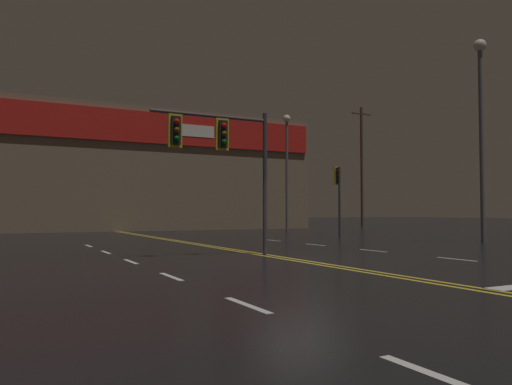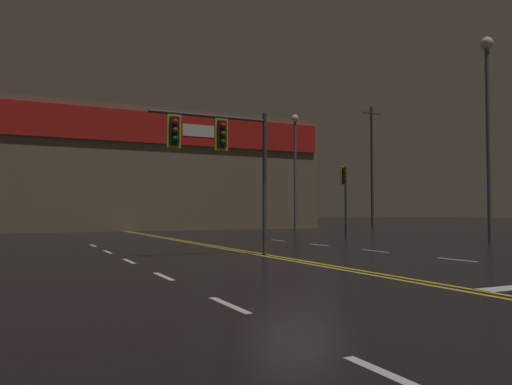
{
  "view_description": "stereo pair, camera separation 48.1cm",
  "coord_description": "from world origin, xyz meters",
  "px_view_note": "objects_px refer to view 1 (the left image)",
  "views": [
    {
      "loc": [
        -7.48,
        -11.95,
        1.35
      ],
      "look_at": [
        0.0,
        2.55,
        2.0
      ],
      "focal_mm": 35.0,
      "sensor_mm": 36.0,
      "label": 1
    },
    {
      "loc": [
        -7.05,
        -12.16,
        1.35
      ],
      "look_at": [
        0.0,
        2.55,
        2.0
      ],
      "focal_mm": 35.0,
      "sensor_mm": 36.0,
      "label": 2
    }
  ],
  "objects_px": {
    "traffic_signal_median": "(219,145)",
    "streetlight_near_right": "(287,156)",
    "streetlight_median_approach": "(481,112)",
    "traffic_signal_corner_northeast": "(338,185)"
  },
  "relations": [
    {
      "from": "traffic_signal_median",
      "to": "traffic_signal_corner_northeast",
      "type": "bearing_deg",
      "value": 37.32
    },
    {
      "from": "traffic_signal_median",
      "to": "streetlight_median_approach",
      "type": "relative_size",
      "value": 0.49
    },
    {
      "from": "traffic_signal_median",
      "to": "streetlight_median_approach",
      "type": "distance_m",
      "value": 13.57
    },
    {
      "from": "traffic_signal_corner_northeast",
      "to": "streetlight_median_approach",
      "type": "distance_m",
      "value": 8.01
    },
    {
      "from": "streetlight_median_approach",
      "to": "streetlight_near_right",
      "type": "bearing_deg",
      "value": 91.12
    },
    {
      "from": "traffic_signal_median",
      "to": "streetlight_near_right",
      "type": "relative_size",
      "value": 0.53
    },
    {
      "from": "traffic_signal_median",
      "to": "traffic_signal_corner_northeast",
      "type": "height_order",
      "value": "traffic_signal_median"
    },
    {
      "from": "streetlight_near_right",
      "to": "streetlight_median_approach",
      "type": "xyz_separation_m",
      "value": [
        0.32,
        -16.54,
        0.32
      ]
    },
    {
      "from": "traffic_signal_median",
      "to": "streetlight_near_right",
      "type": "xyz_separation_m",
      "value": [
        12.98,
        17.67,
        2.15
      ]
    },
    {
      "from": "traffic_signal_corner_northeast",
      "to": "streetlight_near_right",
      "type": "relative_size",
      "value": 0.45
    }
  ]
}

